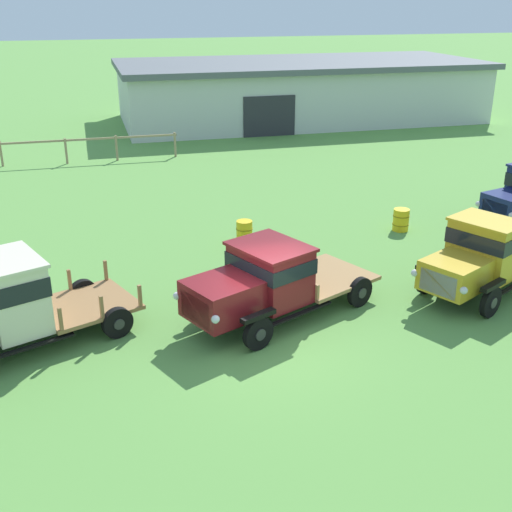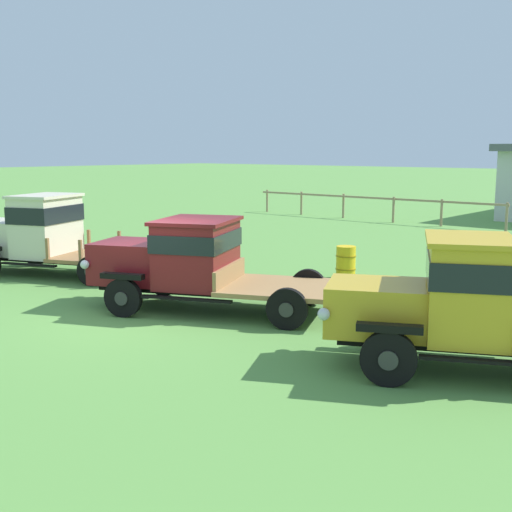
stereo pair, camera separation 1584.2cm
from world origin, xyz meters
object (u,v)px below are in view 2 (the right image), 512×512
Objects in this scene: vintage_truck_second_in_line at (38,233)px; vintage_truck_far_side at (457,301)px; oil_drum_near_fence at (346,262)px; vintage_truck_midrow_center at (188,260)px.

vintage_truck_second_in_line is 1.01× the size of vintage_truck_far_side.
oil_drum_near_fence is (7.20, 5.17, -0.74)m from vintage_truck_second_in_line.
vintage_truck_second_in_line reaches higher than vintage_truck_midrow_center.
vintage_truck_midrow_center is 6.32m from vintage_truck_far_side.
vintage_truck_second_in_line is 6.39m from vintage_truck_midrow_center.
vintage_truck_second_in_line is 6.26× the size of oil_drum_near_fence.
vintage_truck_far_side is 7.70m from oil_drum_near_fence.
vintage_truck_far_side is (12.71, -0.16, -0.04)m from vintage_truck_second_in_line.
oil_drum_near_fence is (-5.51, 5.33, -0.69)m from vintage_truck_far_side.
vintage_truck_midrow_center is 1.05× the size of vintage_truck_far_side.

